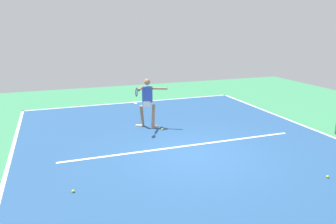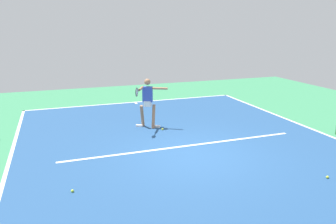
{
  "view_description": "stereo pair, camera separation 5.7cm",
  "coord_description": "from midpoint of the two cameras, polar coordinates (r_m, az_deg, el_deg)",
  "views": [
    {
      "loc": [
        3.63,
        7.96,
        3.55
      ],
      "look_at": [
        0.25,
        -1.45,
        0.9
      ],
      "focal_mm": 35.12,
      "sensor_mm": 36.0,
      "label": 1
    },
    {
      "loc": [
        3.58,
        7.98,
        3.55
      ],
      "look_at": [
        0.25,
        -1.45,
        0.9
      ],
      "focal_mm": 35.12,
      "sensor_mm": 36.0,
      "label": 2
    }
  ],
  "objects": [
    {
      "name": "ground_plane",
      "position": [
        9.44,
        4.58,
        -7.29
      ],
      "size": [
        22.82,
        22.82,
        0.0
      ],
      "primitive_type": "plane",
      "color": "#388456"
    },
    {
      "name": "court_surface",
      "position": [
        9.44,
        4.58,
        -7.28
      ],
      "size": [
        9.88,
        13.89,
        0.0
      ],
      "primitive_type": "cube",
      "color": "navy",
      "rests_on": "ground_plane"
    },
    {
      "name": "court_line_baseline_near",
      "position": [
        15.7,
        -5.67,
        1.72
      ],
      "size": [
        9.88,
        0.1,
        0.01
      ],
      "primitive_type": "cube",
      "color": "white",
      "rests_on": "ground_plane"
    },
    {
      "name": "court_line_sideline_left",
      "position": [
        12.18,
        26.16,
        -3.66
      ],
      "size": [
        0.1,
        13.89,
        0.01
      ],
      "primitive_type": "cube",
      "color": "white",
      "rests_on": "ground_plane"
    },
    {
      "name": "court_line_sideline_right",
      "position": [
        8.82,
        -26.46,
        -10.54
      ],
      "size": [
        0.1,
        13.89,
        0.01
      ],
      "primitive_type": "cube",
      "color": "white",
      "rests_on": "ground_plane"
    },
    {
      "name": "court_line_service",
      "position": [
        10.01,
        3.03,
        -5.94
      ],
      "size": [
        7.41,
        0.1,
        0.01
      ],
      "primitive_type": "cube",
      "color": "white",
      "rests_on": "ground_plane"
    },
    {
      "name": "court_line_centre_mark",
      "position": [
        15.51,
        -5.49,
        1.56
      ],
      "size": [
        0.1,
        0.3,
        0.01
      ],
      "primitive_type": "cube",
      "color": "white",
      "rests_on": "ground_plane"
    },
    {
      "name": "tennis_player",
      "position": [
        11.54,
        -3.43,
        2.13
      ],
      "size": [
        1.29,
        1.13,
        1.77
      ],
      "rotation": [
        0.0,
        0.0,
        -0.48
      ],
      "color": "#9E7051",
      "rests_on": "ground_plane"
    },
    {
      "name": "tennis_ball_near_service_line",
      "position": [
        7.68,
        -16.05,
        -13.02
      ],
      "size": [
        0.07,
        0.07,
        0.07
      ],
      "primitive_type": "sphere",
      "color": "#C6E53D",
      "rests_on": "ground_plane"
    },
    {
      "name": "tennis_ball_centre_court",
      "position": [
        11.48,
        -0.83,
        -3.0
      ],
      "size": [
        0.07,
        0.07,
        0.07
      ],
      "primitive_type": "sphere",
      "color": "yellow",
      "rests_on": "ground_plane"
    },
    {
      "name": "tennis_ball_far_corner",
      "position": [
        8.87,
        26.1,
        -10.11
      ],
      "size": [
        0.07,
        0.07,
        0.07
      ],
      "primitive_type": "sphere",
      "color": "#CCE033",
      "rests_on": "ground_plane"
    }
  ]
}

